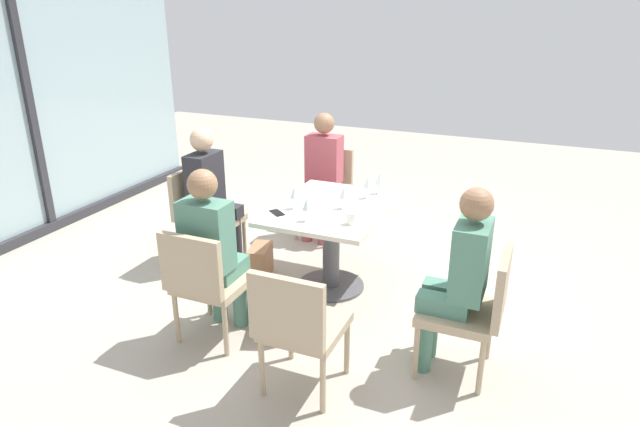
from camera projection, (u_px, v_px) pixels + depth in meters
The scene contains 21 objects.
ground_plane at pixel (331, 286), 4.70m from camera, with size 12.00×12.00×0.00m, color #A89E8E.
window_wall_backdrop at pixel (30, 116), 5.42m from camera, with size 4.47×0.10×2.70m.
dining_table_main at pixel (331, 229), 4.50m from camera, with size 1.14×0.87×0.73m.
chair_far_left at pixel (206, 279), 3.77m from camera, with size 0.51×0.46×0.87m.
chair_near_window at pixel (203, 211), 4.97m from camera, with size 0.46×0.51×0.87m.
chair_far_right at pixel (326, 187), 5.62m from camera, with size 0.51×0.46×0.87m.
chair_front_left at pixel (474, 305), 3.45m from camera, with size 0.46×0.50×0.87m.
chair_side_end at pixel (298, 324), 3.25m from camera, with size 0.50×0.46×0.87m.
person_far_left at pixel (212, 246), 3.79m from camera, with size 0.39×0.34×1.26m.
person_near_window at pixel (211, 192), 4.86m from camera, with size 0.34×0.39×1.26m.
person_far_right at pixel (322, 171), 5.45m from camera, with size 0.39×0.34×1.26m.
person_front_left at pixel (459, 273), 3.41m from camera, with size 0.34×0.39×1.26m.
wine_glass_0 at pixel (344, 193), 4.33m from camera, with size 0.07×0.07×0.18m.
wine_glass_1 at pixel (294, 193), 4.33m from camera, with size 0.07×0.07×0.18m.
wine_glass_2 at pixel (368, 183), 4.56m from camera, with size 0.07×0.07×0.18m.
wine_glass_3 at pixel (380, 179), 4.67m from camera, with size 0.07×0.07×0.18m.
wine_glass_4 at pixel (307, 205), 4.08m from camera, with size 0.07×0.07×0.18m.
coffee_cup at pixel (351, 218), 4.06m from camera, with size 0.08×0.08×0.09m, color white.
cell_phone_on_table at pixel (277, 213), 4.28m from camera, with size 0.07×0.14×0.01m, color black.
handbag_0 at pixel (275, 317), 3.98m from camera, with size 0.30×0.16×0.28m, color beige.
handbag_1 at pixel (260, 261), 4.83m from camera, with size 0.30×0.16×0.28m, color #A3704C.
Camera 1 is at (-3.86, -1.54, 2.27)m, focal length 31.08 mm.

